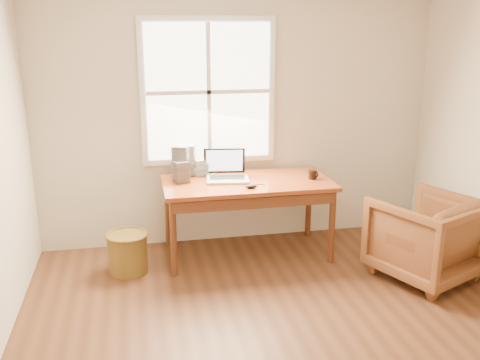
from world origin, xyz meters
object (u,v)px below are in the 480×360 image
(desk, at_px, (247,183))
(wicker_stool, at_px, (128,253))
(coffee_mug, at_px, (312,175))
(laptop, at_px, (228,166))
(armchair, at_px, (426,237))
(cd_stack_a, at_px, (188,160))

(desk, bearing_deg, wicker_stool, -171.68)
(coffee_mug, bearing_deg, laptop, -171.99)
(desk, xyz_separation_m, laptop, (-0.18, 0.04, 0.17))
(armchair, bearing_deg, coffee_mug, -65.63)
(desk, relative_size, laptop, 3.92)
(wicker_stool, bearing_deg, coffee_mug, 3.39)
(wicker_stool, distance_m, cd_stack_a, 1.08)
(armchair, bearing_deg, wicker_stool, -37.32)
(desk, bearing_deg, coffee_mug, -5.70)
(desk, xyz_separation_m, wicker_stool, (-1.15, -0.17, -0.55))
(wicker_stool, height_order, laptop, laptop)
(wicker_stool, distance_m, coffee_mug, 1.88)
(laptop, height_order, coffee_mug, laptop)
(desk, relative_size, cd_stack_a, 5.40)
(laptop, bearing_deg, desk, -4.28)
(coffee_mug, bearing_deg, desk, -170.50)
(wicker_stool, bearing_deg, cd_stack_a, 38.98)
(cd_stack_a, bearing_deg, laptop, -41.03)
(coffee_mug, bearing_deg, wicker_stool, -161.41)
(laptop, xyz_separation_m, coffee_mug, (0.81, -0.10, -0.10))
(laptop, height_order, cd_stack_a, cd_stack_a)
(armchair, xyz_separation_m, laptop, (-1.62, 0.83, 0.52))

